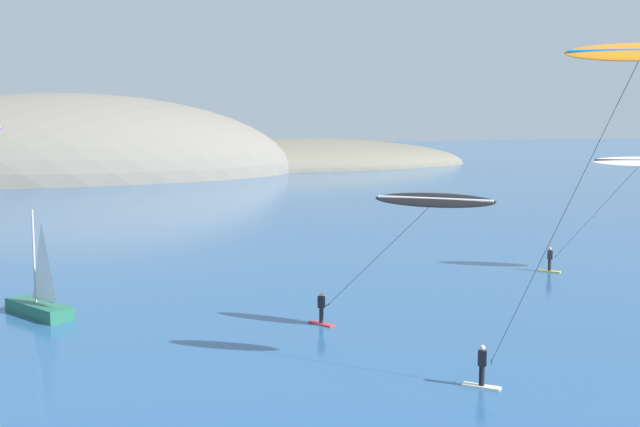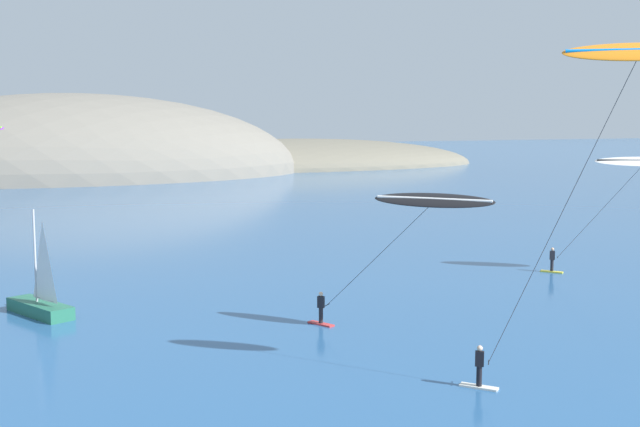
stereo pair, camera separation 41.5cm
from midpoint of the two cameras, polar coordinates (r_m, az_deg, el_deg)
name	(u,v)px [view 2 (the right image)]	position (r m, az deg, el deg)	size (l,w,h in m)	color
headland_island	(119,173)	(157.77, -14.01, 2.80)	(133.79, 54.12, 30.39)	slate
sailboat_near	(37,302)	(45.95, -19.24, -5.99)	(3.26, 5.81, 5.70)	#23664C
kitesurfer_black	(423,210)	(38.49, 7.66, 0.22)	(6.76, 7.69, 7.03)	red
kitesurfer_white	(639,168)	(57.20, 21.93, 3.01)	(8.22, 6.55, 8.02)	yellow
kitesurfer_orange	(624,83)	(31.36, 21.17, 8.66)	(7.36, 6.03, 13.32)	silver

